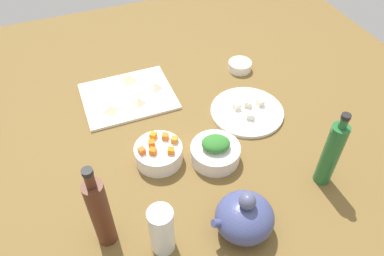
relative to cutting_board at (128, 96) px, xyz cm
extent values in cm
cube|color=brown|center=(-13.67, 27.08, -2.00)|extent=(190.00, 190.00, 3.00)
cube|color=silver|center=(0.00, 0.00, 0.00)|extent=(31.26, 25.35, 1.00)
cylinder|color=white|center=(-35.44, 22.53, 0.10)|extent=(24.61, 24.61, 1.20)
cylinder|color=white|center=(-17.15, 37.08, 2.06)|extent=(14.73, 14.73, 5.12)
cylinder|color=white|center=(-1.37, 31.36, 2.24)|extent=(14.17, 14.17, 5.48)
cylinder|color=white|center=(-44.11, -0.44, 1.19)|extent=(8.80, 8.80, 3.38)
ellipsoid|color=#3F487B|center=(-14.30, 61.16, 4.85)|extent=(14.88, 14.67, 10.69)
sphere|color=#4A506F|center=(-14.30, 61.16, 11.86)|extent=(4.17, 4.17, 4.17)
cylinder|color=#3F487B|center=(-7.98, 61.16, 6.18)|extent=(5.38, 2.00, 3.93)
cylinder|color=#246430|center=(-42.52, 55.19, 10.05)|extent=(4.73, 4.73, 21.10)
cylinder|color=#246430|center=(-42.52, 55.19, 22.11)|extent=(2.13, 2.13, 3.04)
cylinder|color=black|center=(-42.52, 55.19, 24.23)|extent=(2.37, 2.37, 1.20)
cylinder|color=#4E2618|center=(18.52, 51.10, 10.54)|extent=(4.86, 4.86, 22.08)
cylinder|color=#4E2618|center=(18.52, 51.10, 23.65)|extent=(2.19, 2.19, 4.14)
cylinder|color=black|center=(18.52, 51.10, 26.32)|extent=(2.43, 2.43, 1.20)
cylinder|color=white|center=(6.16, 58.14, 6.90)|extent=(6.12, 6.12, 14.80)
cube|color=orange|center=(-4.24, 34.65, 5.88)|extent=(2.42, 2.42, 1.80)
cube|color=orange|center=(-4.51, 28.71, 5.88)|extent=(2.45, 2.45, 1.80)
cube|color=orange|center=(0.09, 29.88, 5.88)|extent=(2.17, 2.17, 1.80)
cube|color=orange|center=(-1.31, 26.61, 5.88)|extent=(2.54, 2.54, 1.80)
cube|color=orange|center=(-6.61, 31.00, 5.88)|extent=(2.52, 2.52, 1.80)
cube|color=orange|center=(0.62, 32.92, 5.88)|extent=(2.52, 2.52, 1.80)
cube|color=orange|center=(3.52, 31.58, 5.88)|extent=(2.17, 2.17, 1.80)
ellipsoid|color=#2E732A|center=(-17.15, 37.08, 6.30)|extent=(10.20, 9.31, 3.36)
cube|color=white|center=(-34.57, 26.25, 1.80)|extent=(3.08, 3.08, 2.20)
cube|color=silver|center=(-36.64, 20.56, 1.80)|extent=(3.08, 3.08, 2.20)
cube|color=#EDEAC9|center=(-40.85, 21.70, 1.80)|extent=(2.32, 2.32, 2.20)
cube|color=#F2E4C9|center=(-32.50, 20.42, 1.80)|extent=(2.43, 2.43, 2.20)
pyramid|color=beige|center=(-9.95, -0.05, 1.82)|extent=(5.74, 5.53, 2.63)
pyramid|color=beige|center=(-1.88, -8.04, 2.02)|extent=(7.57, 7.24, 3.03)
pyramid|color=beige|center=(7.34, 6.18, 1.82)|extent=(4.88, 4.28, 2.64)
pyramid|color=beige|center=(-2.34, 5.47, 1.66)|extent=(5.67, 5.72, 2.32)
camera|label=1|loc=(15.88, 102.52, 86.49)|focal=35.11mm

